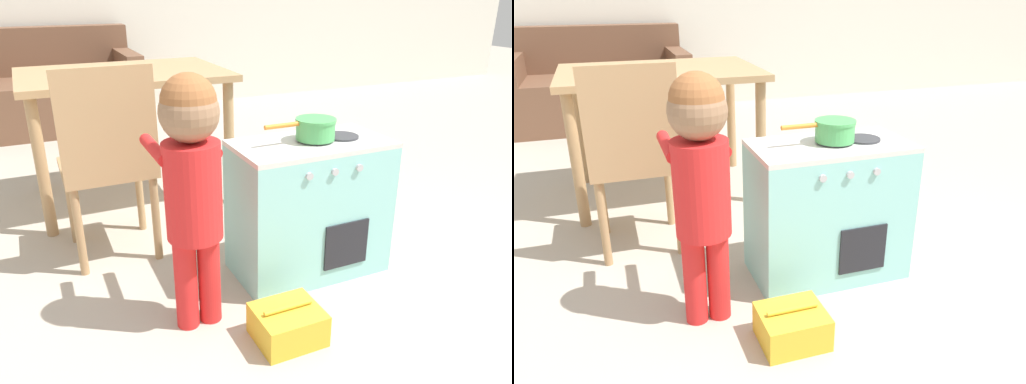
% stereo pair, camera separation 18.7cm
% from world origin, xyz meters
% --- Properties ---
extents(play_kitchen, '(0.63, 0.36, 0.59)m').
position_xyz_m(play_kitchen, '(0.09, 0.75, 0.29)').
color(play_kitchen, '#8CD1CC').
rests_on(play_kitchen, ground_plane).
extents(toy_pot, '(0.30, 0.16, 0.08)m').
position_xyz_m(toy_pot, '(0.11, 0.75, 0.63)').
color(toy_pot, '#4CAD5B').
rests_on(toy_pot, play_kitchen).
extents(child_figure, '(0.22, 0.36, 0.91)m').
position_xyz_m(child_figure, '(-0.46, 0.59, 0.59)').
color(child_figure, red).
rests_on(child_figure, ground_plane).
extents(toy_basket, '(0.23, 0.20, 0.14)m').
position_xyz_m(toy_basket, '(-0.21, 0.36, 0.06)').
color(toy_basket, gold).
rests_on(toy_basket, ground_plane).
extents(dining_table, '(1.08, 0.77, 0.73)m').
position_xyz_m(dining_table, '(-0.42, 1.88, 0.63)').
color(dining_table, tan).
rests_on(dining_table, ground_plane).
extents(dining_chair_near, '(0.38, 0.38, 0.87)m').
position_xyz_m(dining_chair_near, '(-0.64, 1.20, 0.46)').
color(dining_chair_near, tan).
rests_on(dining_chair_near, ground_plane).
extents(couch, '(1.49, 0.85, 0.82)m').
position_xyz_m(couch, '(-0.73, 3.76, 0.30)').
color(couch, brown).
rests_on(couch, ground_plane).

